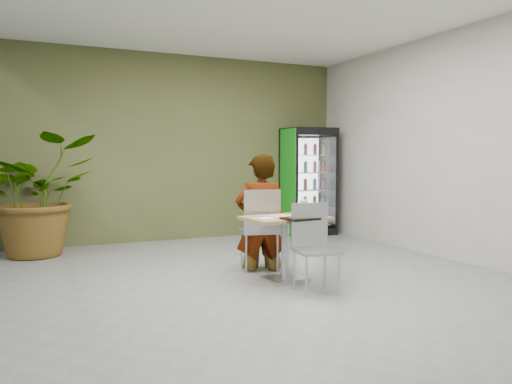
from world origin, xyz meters
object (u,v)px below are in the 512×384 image
at_px(chair_far, 261,223).
at_px(beverage_fridge, 309,181).
at_px(cafeteria_tray, 302,218).
at_px(soda_cup, 304,208).
at_px(chair_near, 313,240).
at_px(dining_table, 285,235).
at_px(seated_woman, 261,224).
at_px(potted_plant, 38,195).

bearing_deg(chair_far, beverage_fridge, -117.09).
bearing_deg(cafeteria_tray, beverage_fridge, 58.60).
bearing_deg(beverage_fridge, chair_far, -127.97).
bearing_deg(soda_cup, chair_near, -110.12).
height_order(chair_near, soda_cup, chair_near).
xyz_separation_m(soda_cup, cafeteria_tray, (-0.22, -0.34, -0.07)).
xyz_separation_m(chair_near, soda_cup, (0.20, 0.53, 0.29)).
xyz_separation_m(chair_near, beverage_fridge, (2.00, 3.49, 0.44)).
height_order(chair_far, soda_cup, chair_far).
xyz_separation_m(dining_table, chair_far, (-0.05, 0.57, 0.07)).
bearing_deg(seated_woman, potted_plant, -26.66).
bearing_deg(seated_woman, chair_near, 108.66).
distance_m(chair_near, cafeteria_tray, 0.29).
height_order(dining_table, cafeteria_tray, cafeteria_tray).
height_order(chair_near, cafeteria_tray, chair_near).
distance_m(chair_far, chair_near, 1.08).
distance_m(chair_near, beverage_fridge, 4.05).
bearing_deg(chair_far, cafeteria_tray, 110.41).
bearing_deg(cafeteria_tray, chair_far, 96.35).
xyz_separation_m(chair_near, seated_woman, (-0.09, 1.13, 0.04)).
height_order(cafeteria_tray, potted_plant, potted_plant).
bearing_deg(beverage_fridge, seated_woman, -128.27).
height_order(chair_near, potted_plant, potted_plant).
bearing_deg(chair_near, beverage_fridge, 69.14).
bearing_deg(soda_cup, cafeteria_tray, -122.28).
xyz_separation_m(dining_table, chair_near, (0.07, -0.51, 0.02)).
bearing_deg(dining_table, cafeteria_tray, -81.60).
height_order(chair_near, beverage_fridge, beverage_fridge).
xyz_separation_m(soda_cup, potted_plant, (-2.85, 2.80, 0.05)).
height_order(seated_woman, beverage_fridge, beverage_fridge).
height_order(cafeteria_tray, beverage_fridge, beverage_fridge).
xyz_separation_m(chair_near, cafeteria_tray, (-0.02, 0.19, 0.21)).
relative_size(chair_far, seated_woman, 0.58).
bearing_deg(cafeteria_tray, chair_near, -84.30).
bearing_deg(potted_plant, chair_far, -41.72).
xyz_separation_m(beverage_fridge, potted_plant, (-4.65, -0.16, -0.10)).
bearing_deg(chair_far, dining_table, 109.26).
xyz_separation_m(seated_woman, soda_cup, (0.29, -0.60, 0.25)).
distance_m(chair_near, potted_plant, 4.28).
bearing_deg(dining_table, beverage_fridge, 55.37).
bearing_deg(seated_woman, beverage_fridge, -117.40).
height_order(chair_far, seated_woman, seated_woman).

